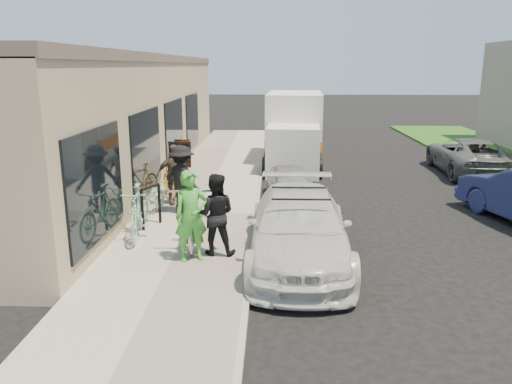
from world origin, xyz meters
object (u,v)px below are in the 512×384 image
object	(u,v)px
sandwich_board	(182,154)
moving_truck	(294,133)
sedan_silver	(291,184)
bystander_b	(174,174)
far_car_gray	(469,155)
tandem_bike	(194,212)
woman_rider	(191,216)
bike_rack	(151,202)
cruiser_bike_a	(137,212)
man_standing	(215,214)
cruiser_bike_b	(152,200)
bystander_a	(182,179)
sedan_white	(299,228)
cruiser_bike_c	(170,180)

from	to	relation	value
sandwich_board	moving_truck	distance (m)	4.59
sedan_silver	bystander_b	bearing A→B (deg)	-169.87
far_car_gray	tandem_bike	xyz separation A→B (m)	(-8.91, -8.10, 0.15)
tandem_bike	sandwich_board	bearing A→B (deg)	95.88
moving_truck	woman_rider	xyz separation A→B (m)	(-2.42, -10.82, -0.20)
bike_rack	cruiser_bike_a	world-z (taller)	cruiser_bike_a
man_standing	sedan_silver	bearing A→B (deg)	-107.77
tandem_bike	cruiser_bike_b	bearing A→B (deg)	121.25
woman_rider	moving_truck	bearing A→B (deg)	53.65
woman_rider	far_car_gray	bearing A→B (deg)	22.53
sandwich_board	far_car_gray	distance (m)	10.59
cruiser_bike_b	bystander_a	world-z (taller)	bystander_a
sedan_silver	sandwich_board	bearing A→B (deg)	128.29
tandem_bike	woman_rider	distance (m)	1.13
far_car_gray	cruiser_bike_b	world-z (taller)	far_car_gray
bike_rack	sedan_white	size ratio (longest dim) A/B	0.20
sedan_white	tandem_bike	size ratio (longest dim) A/B	1.95
bystander_a	cruiser_bike_c	bearing A→B (deg)	-31.16
man_standing	cruiser_bike_a	world-z (taller)	man_standing
sedan_white	cruiser_bike_a	distance (m)	3.68
far_car_gray	sedan_silver	bearing A→B (deg)	34.90
moving_truck	cruiser_bike_b	world-z (taller)	moving_truck
far_car_gray	tandem_bike	bearing A→B (deg)	44.81
sedan_white	bystander_a	world-z (taller)	bystander_a
tandem_bike	bystander_a	bearing A→B (deg)	100.33
woman_rider	sedan_silver	bearing A→B (deg)	43.22
bystander_b	cruiser_bike_a	bearing A→B (deg)	-126.96
cruiser_bike_a	cruiser_bike_c	distance (m)	3.55
far_car_gray	sedan_white	bearing A→B (deg)	55.33
cruiser_bike_b	cruiser_bike_c	world-z (taller)	cruiser_bike_c
far_car_gray	woman_rider	world-z (taller)	woman_rider
woman_rider	cruiser_bike_a	size ratio (longest dim) A/B	0.95
sedan_white	sedan_silver	xyz separation A→B (m)	(-0.00, 4.57, -0.18)
tandem_bike	cruiser_bike_b	size ratio (longest dim) A/B	1.51
sandwich_board	sedan_white	size ratio (longest dim) A/B	0.21
far_car_gray	man_standing	distance (m)	12.18
sandwich_board	woman_rider	size ratio (longest dim) A/B	0.56
man_standing	bystander_a	world-z (taller)	bystander_a
cruiser_bike_c	bystander_b	bearing A→B (deg)	-94.52
cruiser_bike_c	bystander_b	xyz separation A→B (m)	(0.30, -0.83, 0.36)
moving_truck	bystander_b	bearing A→B (deg)	-114.69
cruiser_bike_a	bystander_b	bearing A→B (deg)	75.39
cruiser_bike_a	bystander_a	size ratio (longest dim) A/B	1.07
bike_rack	cruiser_bike_b	bearing A→B (deg)	101.71
sandwich_board	bystander_b	xyz separation A→B (m)	(0.66, -5.01, 0.31)
cruiser_bike_a	man_standing	bearing A→B (deg)	-36.56
sedan_white	bystander_b	bearing A→B (deg)	132.62
bike_rack	woman_rider	bearing A→B (deg)	-57.87
cruiser_bike_a	woman_rider	bearing A→B (deg)	-51.55
moving_truck	cruiser_bike_b	xyz separation A→B (m)	(-3.88, -7.96, -0.66)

